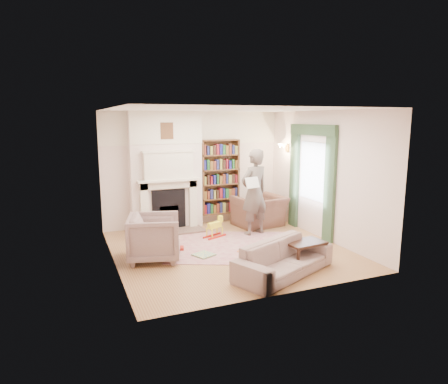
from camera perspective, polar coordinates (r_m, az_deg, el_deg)
name	(u,v)px	position (r m, az deg, el deg)	size (l,w,h in m)	color
floor	(229,249)	(8.21, 0.67, -8.21)	(4.50, 4.50, 0.00)	brown
ceiling	(229,109)	(7.78, 0.71, 11.72)	(4.50, 4.50, 0.00)	white
wall_back	(194,169)	(9.97, -4.36, 3.35)	(4.50, 4.50, 0.00)	white
wall_front	(289,204)	(5.90, 9.22, -1.69)	(4.50, 4.50, 0.00)	white
wall_left	(111,189)	(7.31, -15.78, 0.39)	(4.50, 4.50, 0.00)	white
wall_right	(324,176)	(8.98, 14.04, 2.28)	(4.50, 4.50, 0.00)	white
fireplace	(166,172)	(9.57, -8.27, 2.90)	(1.70, 0.58, 2.80)	white
bookcase	(220,177)	(10.09, -0.60, 2.18)	(1.00, 0.24, 1.85)	brown
window	(312,171)	(9.29, 12.53, 2.92)	(0.02, 0.90, 1.30)	silver
curtain_left	(330,187)	(8.75, 14.87, 0.71)	(0.07, 0.32, 2.40)	#324E33
curtain_right	(294,178)	(9.88, 10.00, 1.99)	(0.07, 0.32, 2.40)	#324E33
pelmet	(312,130)	(9.19, 12.52, 8.66)	(0.09, 1.70, 0.24)	#324E33
wall_sconce	(281,148)	(10.06, 8.09, 6.20)	(0.20, 0.24, 0.24)	gold
rug	(239,246)	(8.38, 2.11, -7.78)	(2.81, 2.16, 0.01)	tan
armchair_reading	(259,211)	(9.91, 5.08, -2.75)	(1.14, 1.00, 0.74)	#442D24
armchair_left	(154,237)	(7.63, -9.92, -6.42)	(0.92, 0.95, 0.87)	gray
sofa	(284,258)	(6.97, 8.59, -9.33)	(1.95, 0.76, 0.57)	gray
man_reading	(254,192)	(9.06, 4.34, -0.04)	(0.72, 0.47, 1.96)	#594E47
newspaper	(252,183)	(8.78, 4.07, 1.35)	(0.36, 0.02, 0.25)	silver
coffee_table	(305,254)	(7.44, 11.48, -8.62)	(0.70, 0.45, 0.45)	black
paraffin_heater	(140,226)	(9.07, -11.86, -4.81)	(0.24, 0.24, 0.55)	#B9BCC1
rocking_horse	(215,227)	(8.94, -1.36, -5.08)	(0.53, 0.21, 0.47)	yellow
board_game	(204,255)	(7.83, -2.90, -8.95)	(0.34, 0.34, 0.03)	#E2D24F
game_box_lid	(176,248)	(8.22, -6.82, -7.99)	(0.30, 0.20, 0.05)	#9D1C11
comic_annuals	(248,251)	(8.07, 3.42, -8.42)	(0.42, 0.32, 0.02)	red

